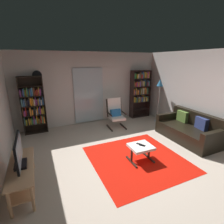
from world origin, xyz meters
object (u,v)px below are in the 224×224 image
television (19,153)px  lounge_armchair (116,112)px  bookshelf_near_sofa (140,91)px  tv_remote (139,144)px  wall_clock (37,75)px  leather_sofa (189,130)px  floor_lamp_by_shelf (160,86)px  cell_phone (142,145)px  ottoman (141,148)px  tv_stand (22,174)px  bookshelf_near_tv (33,106)px

television → lounge_armchair: size_ratio=0.81×
bookshelf_near_sofa → tv_remote: 3.43m
lounge_armchair → tv_remote: lounge_armchair is taller
bookshelf_near_sofa → wall_clock: bearing=178.0°
television → tv_remote: bearing=-1.1°
leather_sofa → floor_lamp_by_shelf: size_ratio=1.11×
television → floor_lamp_by_shelf: floor_lamp_by_shelf is taller
bookshelf_near_sofa → wall_clock: 3.90m
cell_phone → floor_lamp_by_shelf: bearing=7.9°
leather_sofa → ottoman: 2.00m
tv_stand → tv_remote: 2.49m
television → cell_phone: bearing=-2.8°
leather_sofa → bookshelf_near_sofa: bearing=92.9°
ottoman → tv_remote: size_ratio=3.68×
bookshelf_near_sofa → cell_phone: bearing=-122.0°
bookshelf_near_sofa → lounge_armchair: 1.69m
television → ottoman: size_ratio=1.56×
tv_stand → bookshelf_near_sofa: size_ratio=0.70×
bookshelf_near_tv → cell_phone: size_ratio=13.14×
leather_sofa → ottoman: size_ratio=3.42×
leather_sofa → cell_phone: bearing=-168.8°
lounge_armchair → ottoman: bearing=-100.2°
bookshelf_near_tv → lounge_armchair: size_ratio=1.80×
tv_stand → leather_sofa: (4.45, 0.27, -0.03)m
tv_stand → television: size_ratio=1.62×
floor_lamp_by_shelf → wall_clock: bearing=166.9°
television → wall_clock: size_ratio=2.85×
television → floor_lamp_by_shelf: (4.63, 1.94, 0.64)m
leather_sofa → floor_lamp_by_shelf: floor_lamp_by_shelf is taller
ottoman → cell_phone: (0.03, -0.01, 0.07)m
bookshelf_near_sofa → ottoman: size_ratio=3.62×
tv_stand → ottoman: (2.49, -0.10, -0.00)m
cell_phone → leather_sofa: bearing=-25.2°
bookshelf_near_tv → lounge_armchair: 2.72m
leather_sofa → cell_phone: (-1.93, -0.38, 0.10)m
cell_phone → television: bearing=140.8°
leather_sofa → tv_stand: bearing=-176.5°
leather_sofa → tv_remote: bearing=-171.1°
ottoman → tv_remote: (0.00, 0.07, 0.08)m
tv_stand → lounge_armchair: lounge_armchair is taller
bookshelf_near_tv → floor_lamp_by_shelf: bearing=-10.5°
tv_remote → ottoman: bearing=-123.2°
tv_remote → wall_clock: (-1.99, 2.95, 1.45)m
television → leather_sofa: television is taller
tv_stand → television: television is taller
tv_remote → cell_phone: tv_remote is taller
leather_sofa → tv_remote: leather_sofa is taller
cell_phone → ottoman: bearing=125.4°
lounge_armchair → wall_clock: size_ratio=3.53×
television → lounge_armchair: bearing=36.0°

